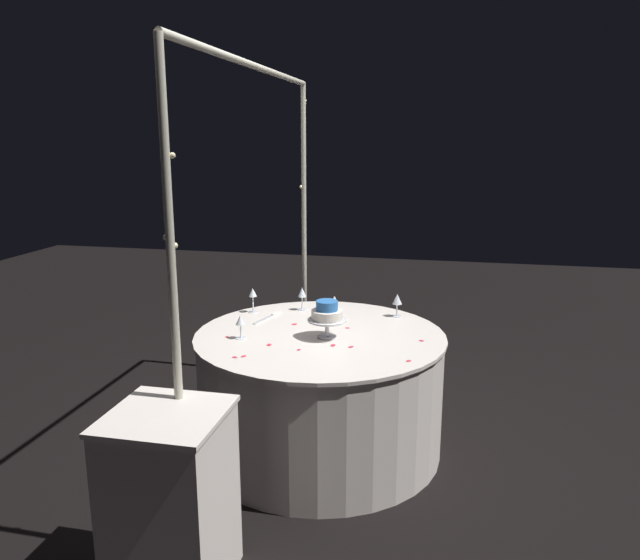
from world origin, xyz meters
The scene contains 22 objects.
ground_plane centered at (0.00, 0.00, 0.00)m, with size 12.00×12.00×0.00m, color black.
decorative_arch centered at (0.00, 0.36, 1.47)m, with size 2.25×0.06×2.22m.
main_table centered at (0.00, 0.00, 0.36)m, with size 1.45×1.45×0.72m.
side_table centered at (-1.25, 0.35, 0.39)m, with size 0.46×0.46×0.77m.
tiered_cake centered at (-0.05, -0.05, 0.86)m, with size 0.22×0.22×0.22m.
wine_glass_0 centered at (-0.17, 0.42, 0.82)m, with size 0.06×0.06×0.14m.
wine_glass_1 centered at (0.47, 0.22, 0.83)m, with size 0.06×0.06×0.15m.
wine_glass_2 centered at (0.35, 0.52, 0.84)m, with size 0.06×0.06×0.16m.
wine_glass_3 centered at (0.45, -0.40, 0.83)m, with size 0.06×0.06×0.15m.
wine_glass_4 centered at (0.28, -0.03, 0.84)m, with size 0.07×0.07×0.16m.
cake_knife centered at (0.25, 0.39, 0.72)m, with size 0.29×0.10×0.01m.
rose_petal_0 centered at (-0.25, 0.23, 0.72)m, with size 0.04×0.03×0.00m, color #E02D47.
rose_petal_1 centered at (-0.17, 0.51, 0.72)m, with size 0.03×0.02×0.00m, color #E02D47.
rose_petal_2 centered at (-0.18, -0.11, 0.72)m, with size 0.04×0.03×0.00m, color #E02D47.
rose_petal_3 centered at (-0.47, 0.35, 0.72)m, with size 0.03×0.02×0.00m, color #E02D47.
rose_petal_4 centered at (0.14, -0.14, 0.72)m, with size 0.03×0.02×0.00m, color #E02D47.
rose_petal_5 centered at (0.00, -0.58, 0.72)m, with size 0.03×0.02×0.00m, color #E02D47.
rose_petal_6 centered at (-0.45, 0.31, 0.72)m, with size 0.03×0.02×0.00m, color #E02D47.
rose_petal_7 centered at (-0.19, -0.21, 0.72)m, with size 0.03×0.02×0.00m, color #E02D47.
rose_petal_8 centered at (-0.29, 0.05, 0.72)m, with size 0.03×0.02×0.00m, color #E02D47.
rose_petal_9 centered at (0.15, 0.19, 0.72)m, with size 0.04×0.03×0.00m, color #E02D47.
rose_petal_10 centered at (-0.33, -0.53, 0.72)m, with size 0.03×0.02×0.00m, color #E02D47.
Camera 1 is at (-3.26, -0.71, 1.82)m, focal length 34.04 mm.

